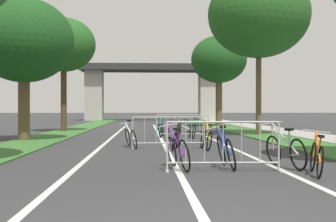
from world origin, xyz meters
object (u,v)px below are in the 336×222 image
Objects in this scene: bicycle_blue_3 at (225,150)px; bicycle_yellow_7 at (206,139)px; tree_right_cypress_far at (219,60)px; bicycle_green_6 at (192,130)px; tree_right_pine_far at (259,15)px; crowd_barrier_nearest at (223,146)px; bicycle_orange_4 at (317,157)px; bicycle_teal_0 at (161,129)px; tree_left_oak_mid at (64,45)px; bicycle_purple_1 at (177,151)px; bicycle_silver_2 at (285,150)px; crowd_barrier_third at (182,126)px; crowd_barrier_second at (168,133)px; bicycle_white_5 at (131,137)px; tree_left_maple_mid at (24,41)px; bicycle_black_8 at (177,139)px.

bicycle_yellow_7 is at bearing 86.86° from bicycle_blue_3.
bicycle_green_6 is (-3.39, -13.47, -4.58)m from tree_right_cypress_far.
crowd_barrier_nearest is (-3.95, -12.59, -5.41)m from tree_right_pine_far.
bicycle_orange_4 is 0.93× the size of bicycle_green_6.
bicycle_teal_0 reaches higher than bicycle_yellow_7.
tree_left_oak_mid is 17.65m from bicycle_purple_1.
bicycle_teal_0 is 11.10m from bicycle_purple_1.
tree_left_oak_mid is 3.67× the size of bicycle_silver_2.
bicycle_blue_3 is 1.13× the size of bicycle_orange_4.
bicycle_yellow_7 is (6.59, -11.53, -4.57)m from tree_left_oak_mid.
bicycle_blue_3 is 2.00m from bicycle_orange_4.
bicycle_purple_1 is at bearing -95.30° from crowd_barrier_third.
crowd_barrier_nearest is at bearing -96.88° from bicycle_yellow_7.
crowd_barrier_nearest is at bearing -107.40° from tree_right_pine_far.
tree_left_oak_mid is 2.70× the size of crowd_barrier_nearest.
bicycle_teal_0 is at bearing 94.68° from bicycle_blue_3.
bicycle_purple_1 reaches higher than bicycle_orange_4.
tree_right_pine_far is 3.34× the size of crowd_barrier_second.
bicycle_purple_1 is 2.86m from bicycle_orange_4.
crowd_barrier_second reaches higher than bicycle_silver_2.
bicycle_white_5 is at bearing 109.73° from crowd_barrier_nearest.
crowd_barrier_third is 1.52× the size of bicycle_orange_4.
tree_right_pine_far is 14.26m from crowd_barrier_nearest.
tree_left_maple_mid is 3.42× the size of bicycle_white_5.
bicycle_orange_4 is (-2.09, -24.58, -4.60)m from tree_right_cypress_far.
tree_left_maple_mid is 12.39m from bicycle_silver_2.
crowd_barrier_nearest is 6.26m from bicycle_white_5.
bicycle_yellow_7 is (-1.15, 4.49, -0.03)m from bicycle_silver_2.
tree_right_cypress_far reaches higher than bicycle_orange_4.
bicycle_black_8 is (-4.46, -18.87, -4.60)m from tree_right_cypress_far.
bicycle_silver_2 is 1.11× the size of bicycle_orange_4.
bicycle_teal_0 is (-0.03, 5.93, -0.16)m from crowd_barrier_second.
bicycle_purple_1 is (-0.93, 0.36, -0.14)m from crowd_barrier_nearest.
crowd_barrier_third reaches higher than bicycle_purple_1.
crowd_barrier_nearest is at bearing -33.32° from bicycle_purple_1.
bicycle_black_8 is (0.31, 4.75, -0.03)m from bicycle_purple_1.
tree_left_maple_mid is 7.39m from tree_left_oak_mid.
tree_left_maple_mid is 8.87m from bicycle_yellow_7.
tree_right_pine_far is (10.20, -3.97, 1.00)m from tree_left_oak_mid.
crowd_barrier_second is (-4.72, -18.46, -4.43)m from tree_right_cypress_far.
bicycle_orange_4 is at bearing -72.67° from bicycle_white_5.
tree_left_maple_mid reaches higher than crowd_barrier_nearest.
bicycle_silver_2 is (7.74, -16.02, -4.55)m from tree_left_oak_mid.
crowd_barrier_nearest is 0.62m from bicycle_blue_3.
bicycle_silver_2 is at bearing -68.91° from bicycle_teal_0.
tree_right_pine_far is 4.81× the size of bicycle_teal_0.
crowd_barrier_second is (5.67, -3.71, -3.54)m from tree_left_maple_mid.
bicycle_orange_4 is (1.76, -0.61, -0.17)m from crowd_barrier_nearest.
crowd_barrier_nearest is at bearing -69.31° from tree_left_oak_mid.
crowd_barrier_nearest is 11.05m from crowd_barrier_third.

